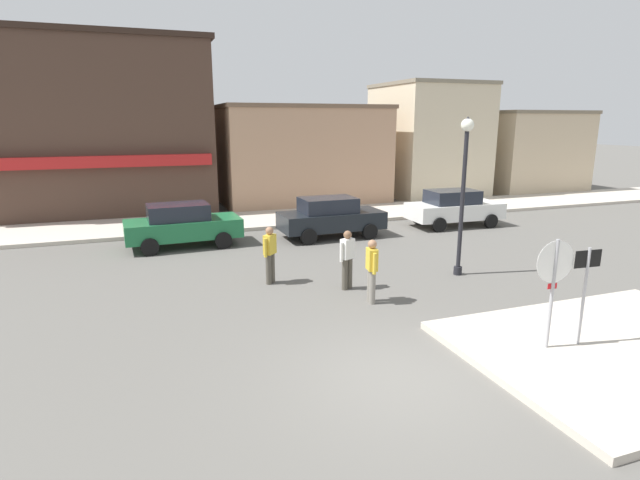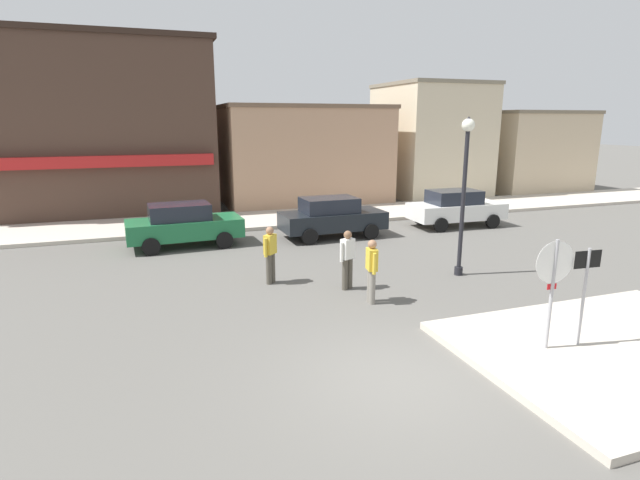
# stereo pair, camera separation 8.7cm
# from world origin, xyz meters

# --- Properties ---
(ground_plane) EXTENTS (160.00, 160.00, 0.00)m
(ground_plane) POSITION_xyz_m (0.00, 0.00, 0.00)
(ground_plane) COLOR #5B5954
(sidewalk_corner) EXTENTS (6.40, 4.80, 0.15)m
(sidewalk_corner) POSITION_xyz_m (4.67, -0.56, 0.07)
(sidewalk_corner) COLOR beige
(sidewalk_corner) RESTS_ON ground
(kerb_far) EXTENTS (80.00, 4.00, 0.15)m
(kerb_far) POSITION_xyz_m (0.00, 14.81, 0.07)
(kerb_far) COLOR beige
(kerb_far) RESTS_ON ground
(stop_sign) EXTENTS (0.82, 0.09, 2.30)m
(stop_sign) POSITION_xyz_m (3.10, -0.07, 1.52)
(stop_sign) COLOR #9E9EA3
(stop_sign) RESTS_ON ground
(one_way_sign) EXTENTS (0.60, 0.07, 2.10)m
(one_way_sign) POSITION_xyz_m (3.81, -0.15, 1.33)
(one_way_sign) COLOR #9E9EA3
(one_way_sign) RESTS_ON ground
(lamp_post) EXTENTS (0.36, 0.36, 4.54)m
(lamp_post) POSITION_xyz_m (4.55, 4.90, 2.96)
(lamp_post) COLOR black
(lamp_post) RESTS_ON ground
(parked_car_nearest) EXTENTS (4.08, 2.04, 1.56)m
(parked_car_nearest) POSITION_xyz_m (-2.78, 11.11, 0.81)
(parked_car_nearest) COLOR #1E6B3D
(parked_car_nearest) RESTS_ON ground
(parked_car_second) EXTENTS (4.03, 1.94, 1.56)m
(parked_car_second) POSITION_xyz_m (2.75, 10.71, 0.81)
(parked_car_second) COLOR black
(parked_car_second) RESTS_ON ground
(parked_car_third) EXTENTS (4.05, 1.97, 1.56)m
(parked_car_third) POSITION_xyz_m (8.48, 10.89, 0.81)
(parked_car_third) COLOR white
(parked_car_third) RESTS_ON ground
(pedestrian_crossing_near) EXTENTS (0.46, 0.45, 1.61)m
(pedestrian_crossing_near) POSITION_xyz_m (-0.85, 5.98, 0.87)
(pedestrian_crossing_near) COLOR #4C473D
(pedestrian_crossing_near) RESTS_ON ground
(pedestrian_crossing_far) EXTENTS (0.27, 0.56, 1.61)m
(pedestrian_crossing_far) POSITION_xyz_m (1.14, 3.66, 0.87)
(pedestrian_crossing_far) COLOR gray
(pedestrian_crossing_far) RESTS_ON ground
(pedestrian_kerb_side) EXTENTS (0.54, 0.35, 1.61)m
(pedestrian_kerb_side) POSITION_xyz_m (0.97, 4.81, 0.87)
(pedestrian_kerb_side) COLOR #4C473D
(pedestrian_kerb_side) RESTS_ON ground
(building_corner_shop) EXTENTS (11.01, 8.20, 8.21)m
(building_corner_shop) POSITION_xyz_m (-5.97, 20.67, 4.11)
(building_corner_shop) COLOR #473328
(building_corner_shop) RESTS_ON ground
(building_storefront_left_near) EXTENTS (8.82, 5.15, 5.24)m
(building_storefront_left_near) POSITION_xyz_m (4.33, 19.13, 2.62)
(building_storefront_left_near) COLOR tan
(building_storefront_left_near) RESTS_ON ground
(building_storefront_left_mid) EXTENTS (5.50, 5.92, 6.57)m
(building_storefront_left_mid) POSITION_xyz_m (12.41, 19.56, 3.29)
(building_storefront_left_mid) COLOR beige
(building_storefront_left_mid) RESTS_ON ground
(building_storefront_right_near) EXTENTS (6.42, 6.61, 5.03)m
(building_storefront_right_near) POSITION_xyz_m (19.45, 19.88, 2.52)
(building_storefront_right_near) COLOR tan
(building_storefront_right_near) RESTS_ON ground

